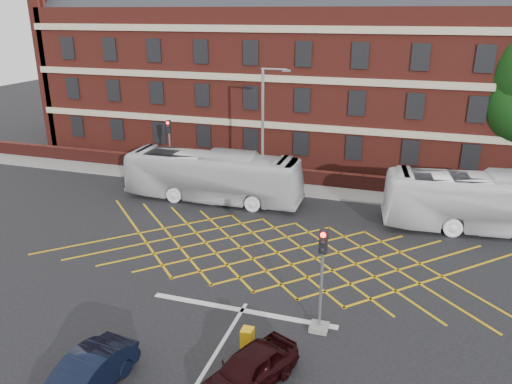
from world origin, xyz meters
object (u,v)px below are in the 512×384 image
(bus_left, at_px, (213,176))
(direction_signs, at_px, (148,157))
(street_lamp, at_px, (264,155))
(traffic_light_far, at_px, (170,154))
(car_maroon, at_px, (249,370))
(bus_right, at_px, (495,203))
(utility_cabinet, at_px, (247,340))
(car_navy, at_px, (84,377))
(traffic_light_near, at_px, (321,290))

(bus_left, height_order, direction_signs, bus_left)
(bus_left, bearing_deg, street_lamp, -62.61)
(traffic_light_far, bearing_deg, car_maroon, -56.99)
(bus_right, distance_m, utility_cabinet, 17.36)
(traffic_light_far, distance_m, utility_cabinet, 21.37)
(car_navy, bearing_deg, direction_signs, 120.83)
(car_maroon, relative_size, utility_cabinet, 4.01)
(street_lamp, distance_m, direction_signs, 9.95)
(car_navy, xyz_separation_m, traffic_light_near, (6.54, 5.75, 1.10))
(car_navy, xyz_separation_m, street_lamp, (0.16, 19.30, 2.19))
(car_maroon, bearing_deg, street_lamp, 129.62)
(car_maroon, height_order, utility_cabinet, car_maroon)
(car_navy, height_order, utility_cabinet, car_navy)
(bus_left, relative_size, car_maroon, 3.00)
(traffic_light_near, bearing_deg, street_lamp, 115.21)
(car_maroon, height_order, direction_signs, direction_signs)
(street_lamp, relative_size, utility_cabinet, 8.72)
(car_maroon, bearing_deg, traffic_light_far, 147.28)
(car_navy, xyz_separation_m, traffic_light_far, (-7.65, 21.31, 1.10))
(bus_right, bearing_deg, street_lamp, 76.97)
(bus_left, distance_m, direction_signs, 7.57)
(street_lamp, bearing_deg, car_maroon, -74.65)
(street_lamp, relative_size, direction_signs, 3.83)
(direction_signs, bearing_deg, car_maroon, -53.29)
(bus_left, height_order, traffic_light_far, traffic_light_far)
(car_navy, distance_m, traffic_light_near, 8.78)
(bus_left, xyz_separation_m, street_lamp, (2.96, 1.57, 1.24))
(car_maroon, distance_m, traffic_light_far, 23.11)
(street_lamp, height_order, utility_cabinet, street_lamp)
(car_maroon, height_order, traffic_light_far, traffic_light_far)
(car_navy, height_order, direction_signs, direction_signs)
(direction_signs, bearing_deg, utility_cabinet, -51.99)
(traffic_light_far, bearing_deg, bus_right, -8.77)
(car_navy, distance_m, car_maroon, 5.30)
(bus_right, xyz_separation_m, utility_cabinet, (-9.73, -14.32, -1.20))
(bus_right, distance_m, traffic_light_near, 14.33)
(bus_right, distance_m, car_navy, 22.82)
(traffic_light_near, bearing_deg, bus_right, 58.48)
(bus_right, bearing_deg, traffic_light_far, 73.71)
(bus_left, bearing_deg, utility_cabinet, -153.80)
(traffic_light_near, bearing_deg, utility_cabinet, -136.75)
(traffic_light_far, bearing_deg, direction_signs, -178.94)
(bus_right, relative_size, utility_cabinet, 12.47)
(direction_signs, bearing_deg, street_lamp, -11.57)
(bus_right, bearing_deg, bus_left, 83.26)
(bus_left, height_order, traffic_light_near, traffic_light_near)
(direction_signs, bearing_deg, traffic_light_far, 1.06)
(traffic_light_far, relative_size, direction_signs, 1.94)
(car_maroon, distance_m, traffic_light_near, 4.27)
(bus_left, xyz_separation_m, car_maroon, (7.72, -15.78, -0.96))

